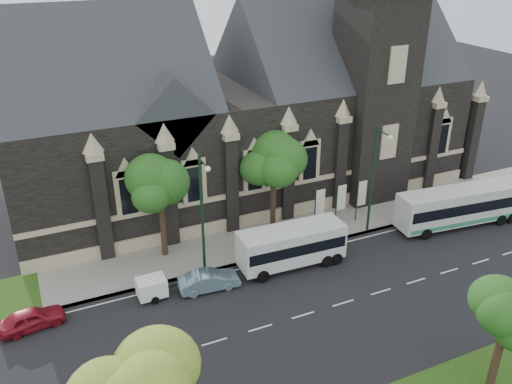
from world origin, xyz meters
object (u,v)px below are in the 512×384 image
banner_flag_center (340,200)px  sedan (209,280)px  tree_walk_left (162,185)px  shuttle_bus (292,244)px  banner_flag_left (318,205)px  car_far_red (32,319)px  banner_flag_right (360,196)px  tree_walk_right (275,164)px  street_lamp_near (374,175)px  tree_park_east (506,316)px  tour_coach (461,206)px  street_lamp_mid (203,209)px  box_trailer (152,287)px

banner_flag_center → sedan: 13.41m
tree_walk_left → shuttle_bus: (7.83, -5.22, -4.00)m
banner_flag_left → car_far_red: size_ratio=1.03×
banner_flag_right → shuttle_bus: size_ratio=0.51×
tree_walk_right → sedan: (-7.65, -5.56, -5.14)m
street_lamp_near → shuttle_bus: bearing=-168.6°
banner_flag_center → car_far_red: (-23.96, -3.14, -1.72)m
banner_flag_right → shuttle_bus: bearing=-157.0°
tree_park_east → tour_coach: size_ratio=0.55×
sedan → tree_walk_right: bearing=-49.7°
street_lamp_near → banner_flag_left: bearing=152.8°
street_lamp_mid → sedan: bearing=-102.8°
tour_coach → shuttle_bus: size_ratio=1.45×
banner_flag_center → tree_park_east: bearing=-96.6°
sedan → car_far_red: sedan is taller
tree_walk_left → banner_flag_left: 12.66m
street_lamp_near → street_lamp_mid: same height
street_lamp_near → sedan: size_ratio=2.18×
tree_park_east → tree_walk_right: size_ratio=0.81×
shuttle_bus → banner_flag_right: bearing=25.2°
banner_flag_center → sedan: size_ratio=0.97×
shuttle_bus → car_far_red: (-17.70, 0.38, -1.07)m
banner_flag_right → sedan: banner_flag_right is taller
banner_flag_center → tour_coach: 10.07m
banner_flag_right → sedan: size_ratio=0.97×
tree_park_east → banner_flag_left: 18.46m
banner_flag_left → tour_coach: 11.93m
banner_flag_left → tour_coach: bearing=-19.3°
tree_park_east → tree_walk_right: bearing=98.4°
sedan → car_far_red: 11.26m
tree_walk_right → street_lamp_mid: 8.10m
banner_flag_right → box_trailer: 18.85m
tree_park_east → street_lamp_mid: 19.32m
banner_flag_left → box_trailer: bearing=-167.5°
banner_flag_left → shuttle_bus: (-4.26, -3.51, -0.65)m
tree_park_east → street_lamp_near: street_lamp_near is taller
street_lamp_mid → tour_coach: size_ratio=0.79×
banner_flag_center → sedan: bearing=-163.2°
tree_walk_right → tree_walk_left: bearing=-179.9°
tree_walk_right → banner_flag_left: 4.92m
shuttle_bus → sedan: size_ratio=1.91×
banner_flag_left → street_lamp_near: bearing=-27.2°
street_lamp_mid → banner_flag_right: (14.29, 1.91, -2.73)m
banner_flag_right → box_trailer: (-18.51, -3.22, -1.55)m
shuttle_bus → sedan: 6.56m
tree_walk_right → tour_coach: 15.92m
car_far_red → banner_flag_center: bearing=-90.0°
street_lamp_mid → street_lamp_near: bearing=0.0°
banner_flag_left → shuttle_bus: banner_flag_left is taller
banner_flag_center → box_trailer: banner_flag_center is taller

